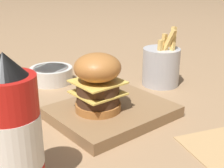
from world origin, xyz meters
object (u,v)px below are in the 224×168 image
(fries_basket, at_px, (161,66))
(side_bowl, at_px, (51,74))
(serving_board, at_px, (112,112))
(ketchup_bottle, at_px, (12,134))
(burger, at_px, (98,82))

(fries_basket, xyz_separation_m, side_bowl, (0.21, -0.20, -0.03))
(serving_board, relative_size, side_bowl, 2.06)
(ketchup_bottle, bearing_deg, fries_basket, -160.77)
(ketchup_bottle, bearing_deg, burger, -154.62)
(ketchup_bottle, bearing_deg, serving_board, -158.85)
(serving_board, distance_m, ketchup_bottle, 0.27)
(burger, xyz_separation_m, fries_basket, (-0.25, -0.06, -0.03))
(ketchup_bottle, bearing_deg, side_bowl, -125.10)
(serving_board, height_order, ketchup_bottle, ketchup_bottle)
(serving_board, bearing_deg, fries_basket, -162.94)
(burger, height_order, ketchup_bottle, ketchup_bottle)
(fries_basket, height_order, side_bowl, fries_basket)
(side_bowl, bearing_deg, ketchup_bottle, 54.90)
(side_bowl, bearing_deg, serving_board, 87.68)
(fries_basket, bearing_deg, ketchup_bottle, 19.23)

